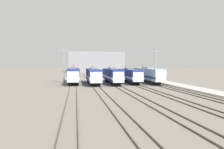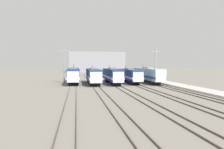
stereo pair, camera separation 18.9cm
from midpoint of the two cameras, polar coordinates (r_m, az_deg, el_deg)
ground_plane at (r=50.32m, az=1.62°, el=-3.17°), size 400.00×400.00×0.00m
rail_pair_far_left at (r=49.42m, az=-10.03°, el=-3.23°), size 1.50×120.00×0.15m
rail_pair_center_left at (r=49.61m, az=-4.15°, el=-3.18°), size 1.51×120.00×0.15m
rail_pair_center at (r=50.31m, az=1.62°, el=-3.09°), size 1.51×120.00×0.15m
rail_pair_center_right at (r=51.51m, az=7.18°, el=-2.97°), size 1.51×120.00×0.15m
rail_pair_far_right at (r=53.16m, az=12.44°, el=-2.83°), size 1.50×120.00×0.15m
locomotive_far_left at (r=58.86m, az=-9.92°, el=-0.18°), size 3.09×17.47×5.20m
locomotive_center_left at (r=56.49m, az=-4.80°, el=-0.31°), size 2.98×17.36×4.95m
locomotive_center at (r=57.73m, az=0.18°, el=-0.24°), size 2.81×18.46×4.91m
locomotive_center_right at (r=60.59m, az=4.63°, el=-0.19°), size 2.84×18.94×4.87m
locomotive_far_right at (r=61.09m, az=9.47°, el=-0.07°), size 2.78×20.01×5.05m
catenary_tower_left at (r=60.14m, az=-12.38°, el=2.71°), size 2.65×0.37×10.04m
catenary_tower_right at (r=64.16m, az=11.37°, el=2.72°), size 2.65×0.37×10.04m
platform at (r=54.81m, az=16.47°, el=-2.60°), size 4.00×120.00×0.37m
traffic_cone at (r=51.57m, az=19.64°, el=-2.52°), size 0.30×0.30×0.47m
depot_building at (r=137.83m, az=-3.89°, el=3.24°), size 34.24×11.04×12.63m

